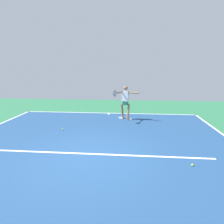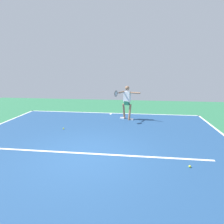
% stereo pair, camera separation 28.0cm
% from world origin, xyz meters
% --- Properties ---
extents(ground_plane, '(21.58, 21.58, 0.00)m').
position_xyz_m(ground_plane, '(0.00, 0.00, 0.00)').
color(ground_plane, '#2D754C').
extents(court_surface, '(10.29, 11.76, 0.00)m').
position_xyz_m(court_surface, '(0.00, 0.00, 0.00)').
color(court_surface, navy).
rests_on(court_surface, ground_plane).
extents(court_line_baseline_near, '(10.29, 0.10, 0.01)m').
position_xyz_m(court_line_baseline_near, '(0.00, -5.83, 0.00)').
color(court_line_baseline_near, white).
rests_on(court_line_baseline_near, ground_plane).
extents(court_line_service, '(7.72, 0.10, 0.01)m').
position_xyz_m(court_line_service, '(0.00, -0.13, 0.00)').
color(court_line_service, white).
rests_on(court_line_service, ground_plane).
extents(court_line_centre_mark, '(0.10, 0.30, 0.01)m').
position_xyz_m(court_line_centre_mark, '(0.00, -5.63, 0.00)').
color(court_line_centre_mark, white).
rests_on(court_line_centre_mark, ground_plane).
extents(tennis_player, '(1.25, 1.13, 1.79)m').
position_xyz_m(tennis_player, '(-1.00, -4.50, 1.04)').
color(tennis_player, '#9E7051').
rests_on(tennis_player, ground_plane).
extents(tennis_ball_centre_court, '(0.07, 0.07, 0.07)m').
position_xyz_m(tennis_ball_centre_court, '(1.71, -2.44, 0.03)').
color(tennis_ball_centre_court, '#CCE033').
rests_on(tennis_ball_centre_court, ground_plane).
extents(tennis_ball_near_service_line, '(0.07, 0.07, 0.07)m').
position_xyz_m(tennis_ball_near_service_line, '(-3.01, 0.38, 0.03)').
color(tennis_ball_near_service_line, '#CCE033').
rests_on(tennis_ball_near_service_line, ground_plane).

